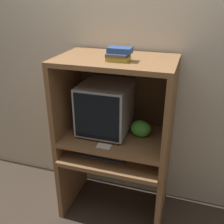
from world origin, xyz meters
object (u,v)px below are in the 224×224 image
at_px(crt_monitor, 105,107).
at_px(snack_bag, 141,129).
at_px(mouse, 135,159).
at_px(book_stack, 119,54).
at_px(keyboard, 102,154).

height_order(crt_monitor, snack_bag, crt_monitor).
xyz_separation_m(mouse, book_stack, (-0.15, 0.01, 0.84)).
xyz_separation_m(crt_monitor, snack_bag, (0.31, -0.00, -0.15)).
xyz_separation_m(keyboard, snack_bag, (0.29, 0.14, 0.21)).
relative_size(keyboard, mouse, 6.82).
bearing_deg(keyboard, mouse, 2.32).
bearing_deg(mouse, crt_monitor, 155.77).
relative_size(snack_bag, book_stack, 0.98).
relative_size(crt_monitor, mouse, 6.81).
bearing_deg(keyboard, crt_monitor, 96.57).
bearing_deg(crt_monitor, book_stack, -40.60).
height_order(keyboard, snack_bag, snack_bag).
xyz_separation_m(mouse, snack_bag, (0.01, 0.13, 0.21)).
height_order(mouse, book_stack, book_stack).
xyz_separation_m(keyboard, mouse, (0.28, 0.01, 0.00)).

